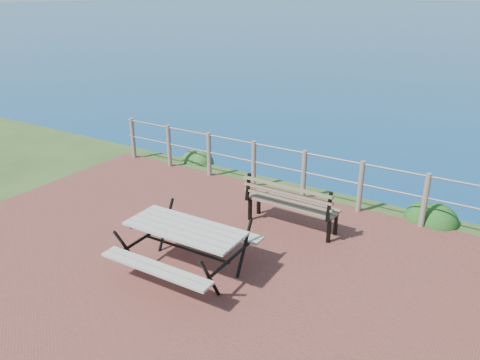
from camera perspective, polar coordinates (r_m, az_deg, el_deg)
The scene contains 6 objects.
ground at distance 6.98m, azimuth -4.30°, elevation -11.99°, with size 10.00×7.00×0.12m, color brown.
safety_railing at distance 9.31m, azimuth 7.80°, elevation 0.96°, with size 9.40×0.10×1.00m.
picnic_table at distance 6.92m, azimuth -6.65°, elevation -7.81°, with size 1.77×1.52×0.74m.
park_bench at distance 8.10m, azimuth 6.42°, elevation -2.00°, with size 1.65×0.43×0.93m.
shrub_lip_west at distance 11.62m, azimuth -4.59°, elevation 2.45°, with size 0.70×0.70×0.42m, color #305A21.
shrub_lip_east at distance 9.41m, azimuth 21.76°, elevation -4.07°, with size 0.73×0.73×0.46m, color #154717.
Camera 1 is at (3.48, -4.61, 3.92)m, focal length 35.00 mm.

